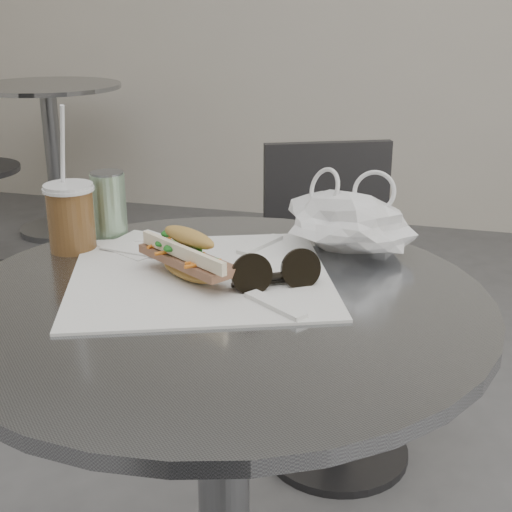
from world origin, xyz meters
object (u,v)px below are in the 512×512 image
(iced_coffee, at_px, (71,216))
(cafe_table, at_px, (223,460))
(bg_table, at_px, (52,141))
(chair_far, at_px, (337,324))
(banh_mi, at_px, (188,255))
(sunglasses, at_px, (276,275))
(drink_can, at_px, (109,204))

(iced_coffee, bearing_deg, cafe_table, -21.69)
(bg_table, distance_m, chair_far, 2.20)
(bg_table, relative_size, chair_far, 0.94)
(iced_coffee, bearing_deg, banh_mi, -17.88)
(cafe_table, distance_m, sunglasses, 0.31)
(bg_table, relative_size, iced_coffee, 3.11)
(chair_far, relative_size, drink_can, 6.98)
(bg_table, bearing_deg, iced_coffee, -57.90)
(iced_coffee, bearing_deg, drink_can, 73.52)
(chair_far, distance_m, sunglasses, 0.82)
(iced_coffee, xyz_separation_m, sunglasses, (0.36, -0.08, -0.03))
(cafe_table, bearing_deg, drink_can, 142.99)
(bg_table, height_order, chair_far, chair_far)
(cafe_table, height_order, chair_far, chair_far)
(banh_mi, xyz_separation_m, sunglasses, (0.13, -0.00, -0.02))
(bg_table, height_order, sunglasses, sunglasses)
(chair_far, relative_size, sunglasses, 6.39)
(cafe_table, distance_m, iced_coffee, 0.46)
(cafe_table, relative_size, sunglasses, 6.16)
(banh_mi, distance_m, drink_can, 0.26)
(cafe_table, distance_m, chair_far, 0.77)
(cafe_table, bearing_deg, iced_coffee, 158.31)
(cafe_table, xyz_separation_m, chair_far, (0.05, 0.76, -0.11))
(bg_table, height_order, banh_mi, banh_mi)
(banh_mi, xyz_separation_m, drink_can, (-0.21, 0.16, 0.02))
(bg_table, bearing_deg, cafe_table, -53.97)
(sunglasses, height_order, drink_can, drink_can)
(chair_far, bearing_deg, banh_mi, 56.84)
(drink_can, bearing_deg, sunglasses, -25.46)
(chair_far, xyz_separation_m, drink_can, (-0.32, -0.55, 0.44))
(cafe_table, height_order, banh_mi, banh_mi)
(chair_far, bearing_deg, bg_table, -65.06)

